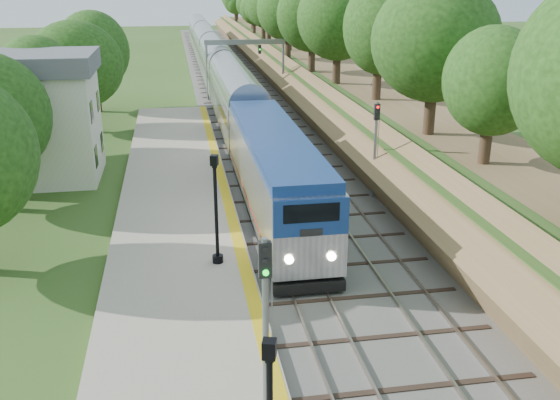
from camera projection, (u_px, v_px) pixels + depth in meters
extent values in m
cube|color=#4C4944|center=(237.00, 91.00, 70.73)|extent=(9.50, 170.00, 0.12)
cube|color=gray|center=(213.00, 90.00, 70.26)|extent=(0.08, 170.00, 0.16)
cube|color=gray|center=(225.00, 90.00, 70.48)|extent=(0.08, 170.00, 0.16)
cube|color=gray|center=(248.00, 89.00, 70.89)|extent=(0.08, 170.00, 0.16)
cube|color=gray|center=(260.00, 89.00, 71.11)|extent=(0.08, 170.00, 0.16)
cube|color=#A99B88|center=(179.00, 257.00, 28.76)|extent=(6.40, 68.00, 0.38)
cube|color=gold|center=(240.00, 249.00, 29.14)|extent=(0.55, 68.00, 0.01)
cube|color=brown|center=(318.00, 76.00, 71.74)|extent=(9.00, 170.00, 3.00)
cube|color=brown|center=(285.00, 79.00, 71.19)|extent=(4.47, 170.00, 4.54)
cylinder|color=#332316|center=(306.00, 51.00, 70.55)|extent=(0.60, 0.60, 2.62)
sphere|color=#18360E|center=(306.00, 19.00, 69.34)|extent=(5.70, 5.70, 5.70)
cylinder|color=#332316|center=(251.00, 21.00, 116.91)|extent=(0.60, 0.60, 2.62)
sphere|color=#18360E|center=(251.00, 1.00, 115.70)|extent=(5.70, 5.70, 5.70)
cube|color=white|center=(31.00, 127.00, 39.27)|extent=(8.00, 6.00, 6.80)
cube|color=#585A60|center=(22.00, 63.00, 37.91)|extent=(8.60, 6.60, 1.20)
cube|color=black|center=(96.00, 157.00, 38.77)|extent=(0.05, 1.10, 1.30)
cube|color=black|center=(102.00, 142.00, 42.11)|extent=(0.05, 1.10, 1.30)
cube|color=black|center=(92.00, 112.00, 37.82)|extent=(0.05, 1.10, 1.30)
cube|color=black|center=(98.00, 101.00, 41.16)|extent=(0.05, 1.10, 1.30)
cylinder|color=slate|center=(207.00, 71.00, 64.51)|extent=(0.24, 0.24, 6.20)
cylinder|color=slate|center=(283.00, 69.00, 65.77)|extent=(0.24, 0.24, 6.20)
cube|color=slate|center=(245.00, 42.00, 64.17)|extent=(8.40, 0.25, 0.50)
cube|color=black|center=(221.00, 50.00, 63.90)|extent=(0.30, 0.20, 0.90)
cube|color=black|center=(260.00, 49.00, 64.53)|extent=(0.30, 0.20, 0.90)
cylinder|color=#332316|center=(58.00, 178.00, 36.61)|extent=(0.60, 0.60, 2.45)
sphere|color=#18360E|center=(51.00, 122.00, 35.48)|extent=(5.32, 5.32, 5.32)
cylinder|color=#332316|center=(90.00, 119.00, 51.45)|extent=(0.60, 0.60, 2.45)
sphere|color=#18360E|center=(85.00, 79.00, 50.32)|extent=(5.32, 5.32, 5.32)
cube|color=black|center=(274.00, 208.00, 33.65)|extent=(2.80, 17.53, 0.61)
cube|color=#B7BAC1|center=(274.00, 172.00, 32.97)|extent=(3.04, 18.26, 3.45)
cube|color=navy|center=(274.00, 136.00, 32.30)|extent=(2.92, 17.53, 0.45)
cube|color=navy|center=(311.00, 218.00, 24.15)|extent=(3.01, 0.10, 1.52)
cube|color=black|center=(312.00, 213.00, 24.04)|extent=(2.23, 0.06, 0.76)
cube|color=#A81D10|center=(274.00, 193.00, 33.36)|extent=(3.06, 17.89, 0.10)
cube|color=#B7BAC1|center=(236.00, 106.00, 51.51)|extent=(3.04, 20.28, 3.96)
cube|color=#B7BAC1|center=(217.00, 70.00, 70.88)|extent=(3.04, 20.28, 3.96)
cube|color=#B7BAC1|center=(207.00, 50.00, 90.25)|extent=(3.04, 20.28, 3.96)
cube|color=#B7BAC1|center=(200.00, 37.00, 109.61)|extent=(3.04, 20.28, 3.96)
cube|color=black|center=(269.00, 349.00, 13.38)|extent=(0.37, 0.37, 0.42)
cube|color=silver|center=(269.00, 349.00, 13.38)|extent=(0.26, 0.26, 0.32)
cylinder|color=black|center=(218.00, 259.00, 27.72)|extent=(0.49, 0.49, 0.33)
cylinder|color=black|center=(216.00, 213.00, 26.98)|extent=(0.16, 0.16, 4.34)
cube|color=black|center=(214.00, 160.00, 26.17)|extent=(0.39, 0.39, 0.44)
cube|color=silver|center=(214.00, 160.00, 26.17)|extent=(0.28, 0.28, 0.33)
cylinder|color=slate|center=(266.00, 336.00, 16.80)|extent=(0.18, 0.18, 5.75)
cube|color=black|center=(265.00, 259.00, 16.03)|extent=(0.34, 0.22, 0.99)
cylinder|color=#0CE526|center=(266.00, 262.00, 15.91)|extent=(0.16, 0.06, 0.16)
cylinder|color=slate|center=(375.00, 151.00, 35.74)|extent=(0.16, 0.16, 5.62)
cube|color=black|center=(377.00, 112.00, 34.97)|extent=(0.31, 0.20, 0.91)
cylinder|color=#FF0C0C|center=(378.00, 112.00, 34.86)|extent=(0.15, 0.05, 0.15)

